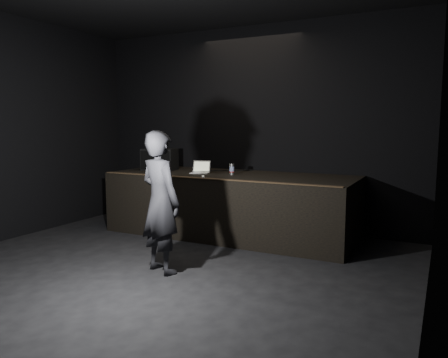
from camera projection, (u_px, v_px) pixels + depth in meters
ground at (123, 289)px, 4.82m from camera, size 7.00×7.00×0.00m
room_walls at (117, 103)px, 4.57m from camera, size 6.10×7.10×3.52m
stage_riser at (231, 204)px, 7.18m from camera, size 4.00×1.50×1.00m
riser_lip at (210, 179)px, 6.49m from camera, size 3.92×0.10×0.01m
stage_monitor at (160, 159)px, 7.75m from camera, size 0.64×0.53×0.38m
cable at (224, 170)px, 7.60m from camera, size 0.88×0.53×0.02m
laptop at (201, 170)px, 7.28m from camera, size 0.35×0.33×0.20m
beer_can at (232, 169)px, 7.00m from camera, size 0.08×0.08×0.18m
plastic_cup at (208, 169)px, 7.49m from camera, size 0.07×0.07×0.09m
wii_remote at (203, 177)px, 6.60m from camera, size 0.11×0.16×0.03m
person at (161, 202)px, 5.30m from camera, size 0.73×0.60×1.74m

